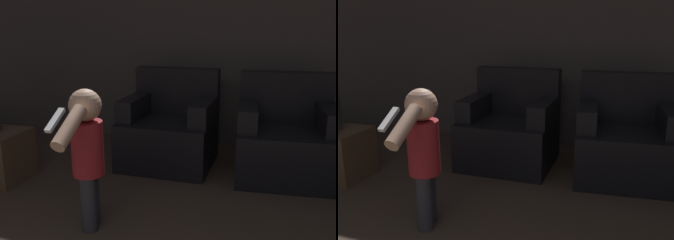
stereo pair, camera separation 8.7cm
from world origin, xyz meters
TOP-DOWN VIEW (x-y plane):
  - wall_back at (0.00, 4.50)m, footprint 8.40×0.05m
  - armchair_left at (-0.36, 3.76)m, footprint 0.83×0.78m
  - armchair_right at (0.70, 3.76)m, footprint 0.90×0.85m
  - person_toddler at (-0.52, 2.46)m, footprint 0.21×0.63m

SIDE VIEW (x-z plane):
  - armchair_left at x=-0.36m, z-range -0.12..0.77m
  - armchair_right at x=0.70m, z-range -0.12..0.77m
  - person_toddler at x=-0.52m, z-range 0.08..1.02m
  - wall_back at x=0.00m, z-range 0.00..2.60m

